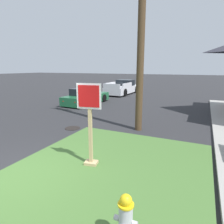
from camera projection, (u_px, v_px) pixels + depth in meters
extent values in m
plane|color=#2B2B2D|center=(16.00, 179.00, 5.03)|extent=(160.00, 160.00, 0.00)
cube|color=#477033|center=(109.00, 169.00, 5.42)|extent=(5.24, 5.99, 0.08)
cylinder|color=#BCBCC1|center=(126.00, 222.00, 3.02)|extent=(0.22, 0.22, 0.61)
cylinder|color=yellow|center=(126.00, 205.00, 2.95)|extent=(0.25, 0.25, 0.03)
sphere|color=yellow|center=(126.00, 200.00, 2.93)|extent=(0.19, 0.19, 0.19)
cube|color=yellow|center=(126.00, 196.00, 2.92)|extent=(0.04, 0.04, 0.04)
cylinder|color=#BCBCC1|center=(117.00, 218.00, 3.08)|extent=(0.08, 0.09, 0.09)
cylinder|color=#BCBCC1|center=(135.00, 224.00, 2.95)|extent=(0.08, 0.09, 0.09)
cube|color=tan|center=(90.00, 126.00, 5.39)|extent=(0.11, 0.11, 2.27)
cube|color=tan|center=(91.00, 163.00, 5.64)|extent=(0.41, 0.34, 0.08)
cube|color=white|center=(89.00, 96.00, 5.15)|extent=(0.67, 0.14, 0.69)
cube|color=red|center=(89.00, 96.00, 5.14)|extent=(0.57, 0.13, 0.58)
cylinder|color=black|center=(72.00, 128.00, 9.20)|extent=(0.70, 0.70, 0.02)
cube|color=#1E6038|center=(86.00, 98.00, 15.42)|extent=(1.83, 4.38, 0.64)
cube|color=black|center=(85.00, 92.00, 15.11)|extent=(1.53, 2.03, 0.56)
cylinder|color=black|center=(87.00, 97.00, 16.97)|extent=(0.24, 0.63, 0.62)
cylinder|color=black|center=(104.00, 98.00, 16.26)|extent=(0.24, 0.63, 0.62)
cylinder|color=black|center=(67.00, 102.00, 14.63)|extent=(0.24, 0.63, 0.62)
cylinder|color=black|center=(85.00, 103.00, 13.92)|extent=(0.24, 0.63, 0.62)
sphere|color=white|center=(95.00, 94.00, 17.48)|extent=(0.14, 0.14, 0.14)
sphere|color=red|center=(63.00, 101.00, 13.79)|extent=(0.12, 0.12, 0.12)
sphere|color=white|center=(105.00, 95.00, 17.03)|extent=(0.14, 0.14, 0.14)
sphere|color=red|center=(75.00, 102.00, 13.33)|extent=(0.12, 0.12, 0.12)
cube|color=silver|center=(123.00, 89.00, 21.08)|extent=(2.10, 5.42, 0.68)
cube|color=black|center=(125.00, 83.00, 21.59)|extent=(1.77, 1.44, 0.68)
cube|color=silver|center=(111.00, 84.00, 20.54)|extent=(0.15, 2.26, 0.44)
cube|color=silver|center=(127.00, 85.00, 19.72)|extent=(0.15, 2.26, 0.44)
cube|color=silver|center=(112.00, 86.00, 18.65)|extent=(1.78, 0.14, 0.44)
cylinder|color=black|center=(121.00, 89.00, 22.91)|extent=(0.28, 0.77, 0.76)
cylinder|color=black|center=(136.00, 89.00, 22.10)|extent=(0.28, 0.77, 0.76)
cylinder|color=black|center=(108.00, 92.00, 20.10)|extent=(0.28, 0.77, 0.76)
cylinder|color=black|center=(125.00, 93.00, 19.29)|extent=(0.28, 0.77, 0.76)
cylinder|color=#4C3823|center=(142.00, 15.00, 7.91)|extent=(0.31, 0.31, 9.80)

